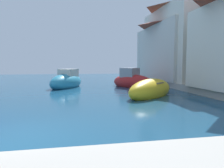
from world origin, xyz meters
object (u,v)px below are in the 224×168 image
at_px(moored_boat_7, 132,81).
at_px(waterfront_building_annex, 186,39).
at_px(moored_boat_5, 67,81).
at_px(waterfront_building_far, 179,47).
at_px(moored_boat_1, 151,90).

bearing_deg(moored_boat_7, waterfront_building_annex, 67.23).
distance_m(moored_boat_5, moored_boat_7, 5.85).
relative_size(waterfront_building_annex, waterfront_building_far, 0.90).
distance_m(moored_boat_1, moored_boat_7, 5.62).
bearing_deg(waterfront_building_annex, waterfront_building_far, 90.00).
bearing_deg(waterfront_building_far, moored_boat_5, -170.82).
xyz_separation_m(moored_boat_1, waterfront_building_annex, (6.33, 6.94, 4.13)).
height_order(moored_boat_1, moored_boat_7, moored_boat_7).
relative_size(moored_boat_5, waterfront_building_far, 0.46).
bearing_deg(waterfront_building_far, moored_boat_7, -155.78).
bearing_deg(moored_boat_1, moored_boat_5, -92.87).
relative_size(moored_boat_1, waterfront_building_far, 0.44).
bearing_deg(moored_boat_5, waterfront_building_annex, 120.72).
xyz_separation_m(moored_boat_5, waterfront_building_far, (11.75, 1.90, 3.34)).
bearing_deg(moored_boat_7, moored_boat_1, -39.42).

